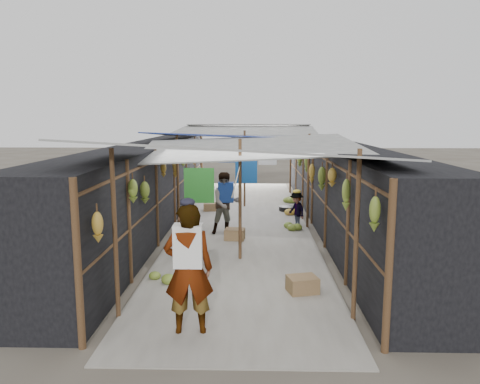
# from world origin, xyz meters

# --- Properties ---
(ground) EXTENTS (80.00, 80.00, 0.00)m
(ground) POSITION_xyz_m (0.00, 0.00, 0.00)
(ground) COLOR #6B6356
(ground) RESTS_ON ground
(aisle_slab) EXTENTS (3.60, 16.00, 0.02)m
(aisle_slab) POSITION_xyz_m (0.00, 6.50, 0.01)
(aisle_slab) COLOR #9E998E
(aisle_slab) RESTS_ON ground
(stall_left) EXTENTS (1.40, 15.00, 2.30)m
(stall_left) POSITION_xyz_m (-2.70, 6.50, 1.15)
(stall_left) COLOR black
(stall_left) RESTS_ON ground
(stall_right) EXTENTS (1.40, 15.00, 2.30)m
(stall_right) POSITION_xyz_m (2.70, 6.50, 1.15)
(stall_right) COLOR black
(stall_right) RESTS_ON ground
(crate_near) EXTENTS (0.53, 0.44, 0.29)m
(crate_near) POSITION_xyz_m (-0.17, 4.58, 0.15)
(crate_near) COLOR brown
(crate_near) RESTS_ON ground
(crate_mid) EXTENTS (0.58, 0.51, 0.30)m
(crate_mid) POSITION_xyz_m (1.14, 1.06, 0.15)
(crate_mid) COLOR brown
(crate_mid) RESTS_ON ground
(crate_back) EXTENTS (0.45, 0.38, 0.27)m
(crate_back) POSITION_xyz_m (-1.12, 8.20, 0.13)
(crate_back) COLOR brown
(crate_back) RESTS_ON ground
(black_basin) EXTENTS (0.54, 0.54, 0.16)m
(black_basin) POSITION_xyz_m (1.41, 8.26, 0.08)
(black_basin) COLOR black
(black_basin) RESTS_ON ground
(vendor_elderly) EXTENTS (0.73, 0.52, 1.89)m
(vendor_elderly) POSITION_xyz_m (-0.63, -0.50, 0.94)
(vendor_elderly) COLOR white
(vendor_elderly) RESTS_ON ground
(shopper_blue) EXTENTS (0.96, 0.86, 1.63)m
(shopper_blue) POSITION_xyz_m (-0.43, 5.26, 0.81)
(shopper_blue) COLOR #1D4094
(shopper_blue) RESTS_ON ground
(vendor_seated) EXTENTS (0.65, 0.76, 1.02)m
(vendor_seated) POSITION_xyz_m (1.48, 5.92, 0.51)
(vendor_seated) COLOR #4D4843
(vendor_seated) RESTS_ON ground
(market_canopy) EXTENTS (5.62, 15.20, 2.77)m
(market_canopy) POSITION_xyz_m (0.02, 6.83, 2.41)
(market_canopy) COLOR brown
(market_canopy) RESTS_ON ground
(hanging_bananas) EXTENTS (3.96, 13.88, 0.80)m
(hanging_bananas) POSITION_xyz_m (0.10, 6.72, 1.67)
(hanging_bananas) COLOR #B0872D
(hanging_bananas) RESTS_ON ground
(floor_bananas) EXTENTS (3.97, 9.58, 0.34)m
(floor_bananas) POSITION_xyz_m (-0.07, 6.24, 0.15)
(floor_bananas) COLOR #B0872D
(floor_bananas) RESTS_ON ground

